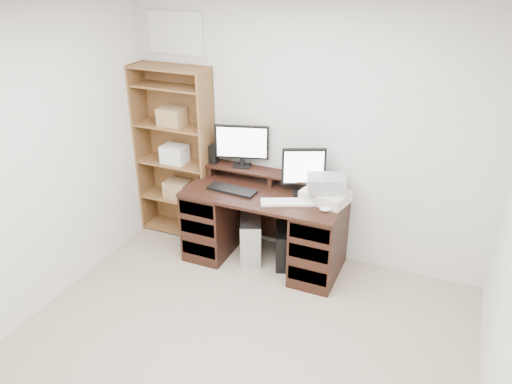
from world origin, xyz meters
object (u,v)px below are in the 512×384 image
Objects in this scene: tower_black at (284,246)px; bookshelf at (176,152)px; desk at (265,226)px; printer at (326,196)px; tower_silver at (251,237)px; monitor_small at (304,169)px; monitor_wide at (242,144)px.

bookshelf is (-1.28, 0.18, 0.73)m from tower_black.
desk is 0.83× the size of bookshelf.
printer reaches higher than tower_silver.
monitor_small is at bearing 174.32° from printer.
tower_black is (-0.13, -0.10, -0.80)m from monitor_small.
printer is at bearing -5.45° from bookshelf.
monitor_small is 0.81m from tower_black.
bookshelf is (-1.65, 0.16, 0.12)m from printer.
tower_silver is at bearing 171.88° from monitor_small.
bookshelf reaches higher than monitor_wide.
printer reaches higher than desk.
printer is at bearing -41.91° from monitor_small.
bookshelf is (-1.41, 0.08, -0.07)m from monitor_small.
monitor_small is at bearing -8.13° from tower_silver.
monitor_small is 0.24× the size of bookshelf.
tower_black is 1.48m from bookshelf.
bookshelf is at bearing 168.90° from desk.
monitor_wide is (-0.35, 0.25, 0.71)m from desk.
desk reaches higher than tower_black.
printer is 1.66m from bookshelf.
bookshelf is at bearing -172.92° from printer.
tower_black is at bearing -8.10° from bookshelf.
tower_silver is 0.25× the size of bookshelf.
printer is 0.71m from tower_black.
bookshelf is at bearing 143.59° from tower_silver.
bookshelf is (-0.74, -0.03, -0.18)m from monitor_wide.
monitor_small is 0.99× the size of tower_silver.
desk is at bearing -51.29° from monitor_wide.
tower_silver is (0.19, -0.24, -0.88)m from monitor_wide.
bookshelf is (-0.93, 0.21, 0.70)m from tower_silver.
monitor_small is at bearing -3.15° from bookshelf.
desk is at bearing -11.10° from bookshelf.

